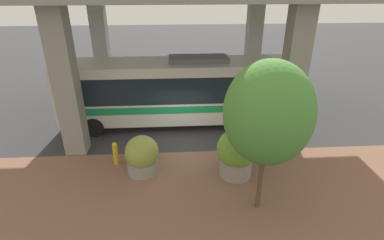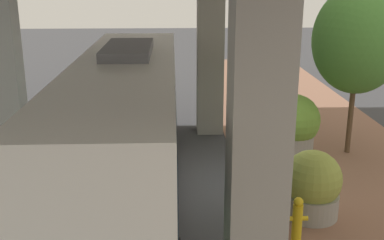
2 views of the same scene
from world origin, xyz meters
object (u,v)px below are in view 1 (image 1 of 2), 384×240
bus (176,89)px  fire_hydrant (116,153)px  street_tree_near (268,114)px  planter_front (142,156)px  planter_middle (237,153)px

bus → fire_hydrant: bus is taller
bus → street_tree_near: 7.39m
bus → planter_front: 4.73m
fire_hydrant → planter_middle: (-1.09, -4.90, 0.49)m
planter_front → street_tree_near: (-2.35, -4.13, 2.81)m
bus → planter_middle: size_ratio=5.80×
fire_hydrant → planter_front: (-0.62, -1.19, 0.23)m
street_tree_near → fire_hydrant: bearing=60.8°
bus → street_tree_near: (-6.69, -2.71, 1.58)m
fire_hydrant → street_tree_near: 6.81m
fire_hydrant → planter_front: planter_front is taller
bus → street_tree_near: size_ratio=2.24×
planter_front → street_tree_near: 5.52m
fire_hydrant → planter_front: size_ratio=0.66×
bus → planter_front: size_ratio=7.22×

